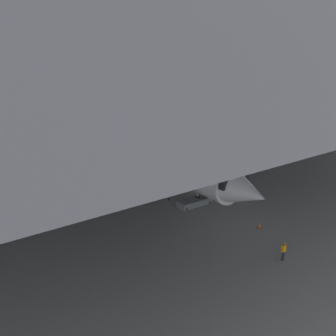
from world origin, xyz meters
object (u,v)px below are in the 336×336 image
airplane_main (146,152)px  crew_worker_by_stairs (169,192)px  crew_worker_near_nose (284,250)px  traffic_cone_orange (260,225)px  boarding_stairs (194,199)px  baggage_tug (85,163)px

airplane_main → crew_worker_by_stairs: bearing=-105.7°
crew_worker_near_nose → traffic_cone_orange: 5.88m
traffic_cone_orange → boarding_stairs: bearing=101.3°
crew_worker_near_nose → crew_worker_by_stairs: bearing=90.1°
airplane_main → crew_worker_near_nose: size_ratio=24.29×
baggage_tug → boarding_stairs: bearing=-79.7°
airplane_main → traffic_cone_orange: (0.73, -19.32, -3.37)m
boarding_stairs → crew_worker_near_nose: 13.13m
crew_worker_near_nose → traffic_cone_orange: bearing=58.3°
traffic_cone_orange → airplane_main: bearing=92.2°
crew_worker_by_stairs → traffic_cone_orange: size_ratio=2.92×
boarding_stairs → crew_worker_near_nose: size_ratio=2.92×
airplane_main → crew_worker_by_stairs: (-2.37, -8.43, -2.65)m
boarding_stairs → crew_worker_near_nose: bearing=-96.4°
airplane_main → baggage_tug: airplane_main is taller
traffic_cone_orange → baggage_tug: bearing=100.6°
crew_worker_by_stairs → baggage_tug: bearing=97.3°
boarding_stairs → traffic_cone_orange: (1.61, -8.08, -0.46)m
crew_worker_near_nose → baggage_tug: crew_worker_near_nose is taller
boarding_stairs → crew_worker_near_nose: (-1.46, -13.05, 0.20)m
boarding_stairs → baggage_tug: boarding_stairs is taller
boarding_stairs → crew_worker_near_nose: boarding_stairs is taller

